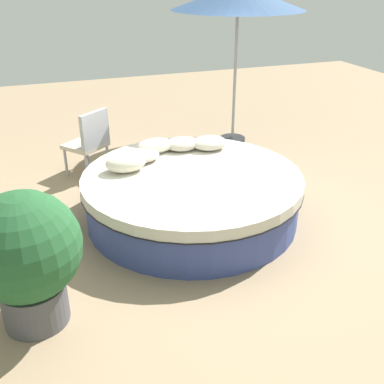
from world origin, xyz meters
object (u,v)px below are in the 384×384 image
at_px(patio_chair, 90,139).
at_px(throw_pillow_4, 126,163).
at_px(throw_pillow_0, 209,143).
at_px(side_table, 29,213).
at_px(throw_pillow_2, 155,146).
at_px(throw_pillow_3, 139,156).
at_px(planter, 26,254).
at_px(round_bed, 192,196).
at_px(throw_pillow_1, 182,144).

bearing_deg(patio_chair, throw_pillow_4, -118.43).
bearing_deg(throw_pillow_0, side_table, -173.27).
bearing_deg(side_table, patio_chair, 54.07).
bearing_deg(throw_pillow_4, throw_pillow_2, 43.70).
distance_m(throw_pillow_3, throw_pillow_4, 0.34).
height_order(planter, side_table, planter).
xyz_separation_m(round_bed, throw_pillow_3, (-0.49, 0.60, 0.36)).
distance_m(throw_pillow_2, throw_pillow_3, 0.36).
bearing_deg(planter, patio_chair, 72.18).
relative_size(throw_pillow_3, throw_pillow_4, 1.06).
bearing_deg(throw_pillow_4, throw_pillow_0, 16.22).
bearing_deg(round_bed, throw_pillow_2, 104.27).
xyz_separation_m(round_bed, throw_pillow_2, (-0.21, 0.83, 0.38)).
xyz_separation_m(patio_chair, side_table, (-0.93, -1.29, -0.36)).
relative_size(throw_pillow_4, side_table, 1.20).
distance_m(throw_pillow_1, throw_pillow_2, 0.36).
relative_size(throw_pillow_0, throw_pillow_1, 1.05).
height_order(throw_pillow_2, planter, planter).
relative_size(round_bed, planter, 2.13).
xyz_separation_m(throw_pillow_1, throw_pillow_3, (-0.63, -0.19, -0.01)).
xyz_separation_m(throw_pillow_1, side_table, (-2.02, -0.37, -0.47)).
xyz_separation_m(throw_pillow_0, planter, (-2.39, -1.95, 0.02)).
distance_m(round_bed, throw_pillow_4, 0.88).
height_order(round_bed, throw_pillow_1, throw_pillow_1).
height_order(throw_pillow_2, throw_pillow_4, throw_pillow_4).
xyz_separation_m(throw_pillow_0, throw_pillow_1, (-0.35, 0.09, -0.00)).
height_order(round_bed, throw_pillow_2, throw_pillow_2).
bearing_deg(throw_pillow_3, throw_pillow_2, 39.85).
height_order(round_bed, patio_chair, patio_chair).
bearing_deg(throw_pillow_2, throw_pillow_1, -5.69).
distance_m(throw_pillow_1, planter, 2.88).
bearing_deg(throw_pillow_1, throw_pillow_2, 174.31).
relative_size(throw_pillow_2, patio_chair, 0.49).
height_order(throw_pillow_1, side_table, throw_pillow_1).
bearing_deg(planter, throw_pillow_2, 50.97).
height_order(throw_pillow_4, planter, planter).
bearing_deg(side_table, throw_pillow_1, 10.41).
relative_size(round_bed, throw_pillow_4, 5.40).
bearing_deg(throw_pillow_4, side_table, 176.50).
distance_m(throw_pillow_0, throw_pillow_4, 1.26).
distance_m(throw_pillow_0, patio_chair, 1.76).
distance_m(round_bed, side_table, 1.92).
bearing_deg(throw_pillow_0, throw_pillow_4, -163.78).
bearing_deg(patio_chair, throw_pillow_3, -105.70).
height_order(throw_pillow_4, patio_chair, patio_chair).
distance_m(throw_pillow_4, planter, 1.99).
distance_m(throw_pillow_4, patio_chair, 1.38).
distance_m(throw_pillow_0, side_table, 2.43).
relative_size(throw_pillow_0, throw_pillow_3, 0.93).
relative_size(throw_pillow_3, side_table, 1.26).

